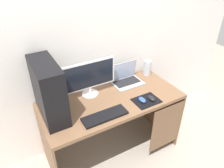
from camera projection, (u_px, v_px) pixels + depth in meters
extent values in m
plane|color=#9E9384|center=(112.00, 149.00, 2.53)|extent=(8.00, 8.00, 0.00)
cube|color=silver|center=(94.00, 35.00, 2.11)|extent=(4.00, 0.04, 2.60)
cube|color=brown|center=(112.00, 100.00, 2.14)|extent=(1.43, 0.65, 0.03)
cube|color=brown|center=(49.00, 153.00, 2.05)|extent=(0.02, 0.65, 0.71)
cube|color=brown|center=(161.00, 108.00, 2.64)|extent=(0.02, 0.65, 0.71)
cube|color=brown|center=(166.00, 127.00, 2.30)|extent=(0.40, 0.01, 0.57)
cube|color=black|center=(48.00, 91.00, 1.80)|extent=(0.19, 0.49, 0.52)
cylinder|color=white|center=(90.00, 94.00, 2.21)|extent=(0.17, 0.17, 0.01)
cylinder|color=white|center=(90.00, 90.00, 2.18)|extent=(0.04, 0.04, 0.07)
cube|color=white|center=(89.00, 75.00, 2.08)|extent=(0.55, 0.02, 0.29)
cube|color=black|center=(90.00, 76.00, 2.07)|extent=(0.52, 0.00, 0.26)
cube|color=#9EA3A8|center=(128.00, 83.00, 2.38)|extent=(0.33, 0.23, 0.01)
cube|color=black|center=(127.00, 82.00, 2.39)|extent=(0.29, 0.15, 0.00)
cube|color=#9EA3A8|center=(123.00, 71.00, 2.40)|extent=(0.33, 0.03, 0.21)
cube|color=#ADC1E5|center=(123.00, 71.00, 2.39)|extent=(0.31, 0.03, 0.19)
cylinder|color=#B7BCC6|center=(147.00, 68.00, 2.51)|extent=(0.09, 0.09, 0.18)
cube|color=black|center=(105.00, 116.00, 1.90)|extent=(0.42, 0.14, 0.02)
cube|color=black|center=(146.00, 101.00, 2.11)|extent=(0.26, 0.20, 0.00)
ellipsoid|color=#2D51B2|center=(142.00, 100.00, 2.09)|extent=(0.06, 0.10, 0.03)
ellipsoid|color=black|center=(151.00, 98.00, 2.11)|extent=(0.06, 0.10, 0.03)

